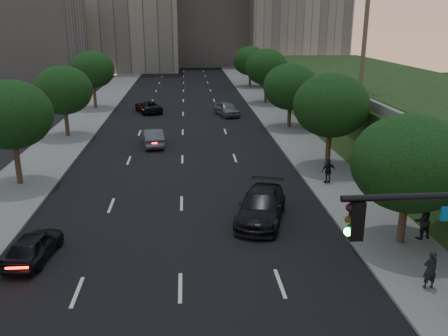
{
  "coord_description": "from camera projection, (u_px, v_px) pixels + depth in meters",
  "views": [
    {
      "loc": [
        0.42,
        -11.51,
        10.18
      ],
      "look_at": [
        2.08,
        9.26,
        3.6
      ],
      "focal_mm": 38.0,
      "sensor_mm": 36.0,
      "label": 1
    }
  ],
  "objects": [
    {
      "name": "pedestrian_b",
      "position": [
        422.0,
        221.0,
        22.4
      ],
      "size": [
        1.02,
        0.87,
        1.82
      ],
      "primitive_type": "imported",
      "rotation": [
        0.0,
        0.0,
        3.37
      ],
      "color": "black",
      "rests_on": "sidewalk_right"
    },
    {
      "name": "tree_right_b",
      "position": [
        331.0,
        105.0,
        32.41
      ],
      "size": [
        5.2,
        5.2,
        6.74
      ],
      "color": "#38281C",
      "rests_on": "ground"
    },
    {
      "name": "office_block_mid",
      "position": [
        209.0,
        6.0,
        107.48
      ],
      "size": [
        22.0,
        18.0,
        26.0
      ],
      "primitive_type": "cube",
      "color": "gray",
      "rests_on": "ground"
    },
    {
      "name": "sidewalk_left",
      "position": [
        66.0,
        139.0,
        41.7
      ],
      "size": [
        4.5,
        140.0,
        0.15
      ],
      "primitive_type": "cube",
      "color": "slate",
      "rests_on": "ground"
    },
    {
      "name": "pedestrian_a",
      "position": [
        430.0,
        270.0,
        18.26
      ],
      "size": [
        0.61,
        0.42,
        1.58
      ],
      "primitive_type": "imported",
      "rotation": [
        0.0,
        0.0,
        3.22
      ],
      "color": "black",
      "rests_on": "sidewalk_right"
    },
    {
      "name": "road_surface",
      "position": [
        183.0,
        137.0,
        42.49
      ],
      "size": [
        16.0,
        140.0,
        0.02
      ],
      "primitive_type": "cube",
      "color": "black",
      "rests_on": "ground"
    },
    {
      "name": "office_block_filler",
      "position": [
        21.0,
        39.0,
        76.45
      ],
      "size": [
        18.0,
        16.0,
        14.0
      ],
      "primitive_type": "cube",
      "color": "gray",
      "rests_on": "ground"
    },
    {
      "name": "sidewalk_right",
      "position": [
        295.0,
        135.0,
        43.25
      ],
      "size": [
        4.5,
        140.0,
        0.15
      ],
      "primitive_type": "cube",
      "color": "slate",
      "rests_on": "ground"
    },
    {
      "name": "sedan_near_left",
      "position": [
        33.0,
        246.0,
        20.79
      ],
      "size": [
        2.01,
        3.99,
        1.3
      ],
      "primitive_type": "imported",
      "rotation": [
        0.0,
        0.0,
        3.01
      ],
      "color": "black",
      "rests_on": "ground"
    },
    {
      "name": "parapet_wall",
      "position": [
        340.0,
        90.0,
        40.31
      ],
      "size": [
        0.35,
        90.0,
        0.7
      ],
      "primitive_type": "cube",
      "color": "slate",
      "rests_on": "embankment"
    },
    {
      "name": "tree_right_a",
      "position": [
        410.0,
        163.0,
        21.15
      ],
      "size": [
        5.2,
        5.2,
        6.24
      ],
      "color": "#38281C",
      "rests_on": "ground"
    },
    {
      "name": "tree_right_e",
      "position": [
        250.0,
        61.0,
        72.48
      ],
      "size": [
        5.2,
        5.2,
        6.24
      ],
      "color": "#38281C",
      "rests_on": "ground"
    },
    {
      "name": "tree_left_b",
      "position": [
        11.0,
        115.0,
        28.93
      ],
      "size": [
        5.0,
        5.0,
        6.71
      ],
      "color": "#38281C",
      "rests_on": "ground"
    },
    {
      "name": "pedestrian_c",
      "position": [
        328.0,
        171.0,
        30.06
      ],
      "size": [
        1.02,
        0.61,
        1.62
      ],
      "primitive_type": "imported",
      "rotation": [
        0.0,
        0.0,
        3.38
      ],
      "color": "black",
      "rests_on": "sidewalk_right"
    },
    {
      "name": "embankment",
      "position": [
        433.0,
        116.0,
        41.66
      ],
      "size": [
        18.0,
        90.0,
        4.0
      ],
      "primitive_type": "cube",
      "color": "black",
      "rests_on": "ground"
    },
    {
      "name": "sedan_far_right",
      "position": [
        227.0,
        109.0,
        51.86
      ],
      "size": [
        2.95,
        4.8,
        1.53
      ],
      "primitive_type": "imported",
      "rotation": [
        0.0,
        0.0,
        0.28
      ],
      "color": "slate",
      "rests_on": "ground"
    },
    {
      "name": "sedan_mid_left",
      "position": [
        153.0,
        137.0,
        39.56
      ],
      "size": [
        2.15,
        4.57,
        1.45
      ],
      "primitive_type": "imported",
      "rotation": [
        0.0,
        0.0,
        3.29
      ],
      "color": "#4D4F54",
      "rests_on": "ground"
    },
    {
      "name": "tree_right_c",
      "position": [
        290.0,
        87.0,
        44.91
      ],
      "size": [
        5.2,
        5.2,
        6.24
      ],
      "color": "#38281C",
      "rests_on": "ground"
    },
    {
      "name": "tree_right_d",
      "position": [
        266.0,
        67.0,
        58.07
      ],
      "size": [
        5.2,
        5.2,
        6.74
      ],
      "color": "#38281C",
      "rests_on": "ground"
    },
    {
      "name": "tree_left_d",
      "position": [
        93.0,
        70.0,
        54.6
      ],
      "size": [
        5.0,
        5.0,
        6.71
      ],
      "color": "#38281C",
      "rests_on": "ground"
    },
    {
      "name": "tree_left_c",
      "position": [
        63.0,
        90.0,
        41.4
      ],
      "size": [
        5.0,
        5.0,
        6.34
      ],
      "color": "#38281C",
      "rests_on": "ground"
    },
    {
      "name": "sedan_far_left",
      "position": [
        148.0,
        107.0,
        53.63
      ],
      "size": [
        3.68,
        5.27,
        1.34
      ],
      "primitive_type": "imported",
      "rotation": [
        0.0,
        0.0,
        3.48
      ],
      "color": "black",
      "rests_on": "ground"
    },
    {
      "name": "sedan_near_right",
      "position": [
        261.0,
        206.0,
        24.85
      ],
      "size": [
        3.71,
        5.86,
        1.58
      ],
      "primitive_type": "imported",
      "rotation": [
        0.0,
        0.0,
        -0.3
      ],
      "color": "black",
      "rests_on": "ground"
    }
  ]
}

